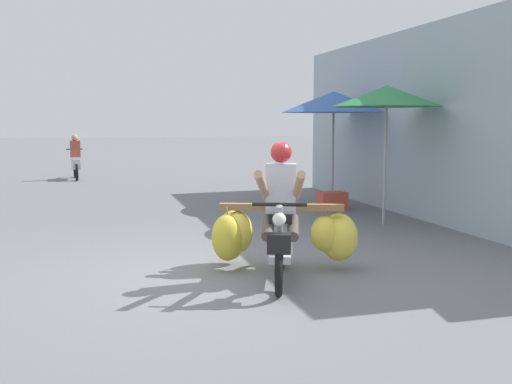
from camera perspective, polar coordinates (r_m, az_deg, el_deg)
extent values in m
plane|color=slate|center=(6.93, -4.49, -8.14)|extent=(120.00, 120.00, 0.00)
torus|color=black|center=(6.03, 2.29, -7.67)|extent=(0.26, 0.55, 0.56)
torus|color=black|center=(7.20, 2.52, -5.26)|extent=(0.26, 0.55, 0.56)
cube|color=silver|center=(6.51, 2.40, -6.22)|extent=(0.42, 0.61, 0.08)
cube|color=silver|center=(6.86, 2.48, -3.99)|extent=(0.48, 0.70, 0.36)
cube|color=black|center=(6.74, 2.48, -2.29)|extent=(0.45, 0.65, 0.10)
cylinder|color=gray|center=(6.01, 2.32, -4.39)|extent=(0.16, 0.29, 0.69)
cylinder|color=black|center=(5.92, 2.33, -1.24)|extent=(0.54, 0.23, 0.04)
sphere|color=silver|center=(5.86, 2.31, -2.71)|extent=(0.14, 0.14, 0.14)
cube|color=black|center=(5.86, 2.28, -5.08)|extent=(0.28, 0.23, 0.20)
cube|color=silver|center=(5.96, 2.31, -4.88)|extent=(0.19, 0.30, 0.04)
cube|color=olive|center=(6.96, 2.52, -1.49)|extent=(1.45, 0.60, 0.08)
cube|color=olive|center=(7.14, 2.55, -1.52)|extent=(1.30, 0.53, 0.06)
ellipsoid|color=yellow|center=(7.06, -1.80, -3.98)|extent=(0.42, 0.39, 0.52)
cylinder|color=#998459|center=(7.02, -1.81, -1.75)|extent=(0.02, 0.02, 0.10)
ellipsoid|color=gold|center=(6.99, -2.86, -4.51)|extent=(0.50, 0.49, 0.57)
cylinder|color=#998459|center=(6.93, -2.88, -1.95)|extent=(0.02, 0.02, 0.12)
ellipsoid|color=yellow|center=(7.04, 6.83, -4.08)|extent=(0.37, 0.34, 0.45)
cylinder|color=#998459|center=(7.00, 6.86, -1.98)|extent=(0.02, 0.02, 0.14)
ellipsoid|color=gold|center=(7.34, -2.39, -4.25)|extent=(0.42, 0.40, 0.63)
cylinder|color=#998459|center=(7.28, -2.40, -1.55)|extent=(0.02, 0.02, 0.13)
ellipsoid|color=yellow|center=(7.15, 8.16, -4.42)|extent=(0.62, 0.61, 0.59)
cylinder|color=#998459|center=(7.09, 8.20, -1.83)|extent=(0.02, 0.02, 0.13)
cube|color=#B2B7C6|center=(6.58, 2.47, 0.38)|extent=(0.39, 0.32, 0.56)
sphere|color=#B22626|center=(6.52, 2.49, 3.94)|extent=(0.24, 0.24, 0.24)
cylinder|color=tan|center=(6.23, 4.20, 0.60)|extent=(0.28, 0.72, 0.39)
cylinder|color=tan|center=(6.24, 0.62, 0.63)|extent=(0.37, 0.69, 0.39)
cylinder|color=#4C4238|center=(6.52, 3.66, -3.50)|extent=(0.27, 0.46, 0.27)
cylinder|color=#4C4238|center=(6.53, 1.20, -3.48)|extent=(0.27, 0.46, 0.27)
torus|color=black|center=(19.50, -17.41, 2.12)|extent=(0.11, 0.52, 0.52)
torus|color=black|center=(18.40, -17.25, 1.86)|extent=(0.11, 0.52, 0.52)
cube|color=silver|center=(18.83, -17.35, 2.70)|extent=(0.30, 0.91, 0.32)
cylinder|color=black|center=(19.40, -17.47, 4.05)|extent=(0.50, 0.07, 0.04)
cube|color=#994738|center=(18.78, -17.39, 4.06)|extent=(0.31, 0.22, 0.52)
sphere|color=tan|center=(18.79, -17.44, 5.13)|extent=(0.20, 0.20, 0.20)
cube|color=#9EADB7|center=(12.35, 20.98, 6.35)|extent=(3.18, 9.56, 3.53)
cylinder|color=#99999E|center=(10.30, 12.58, 2.76)|extent=(0.05, 0.05, 2.15)
cone|color=#2D8447|center=(10.28, 12.75, 9.21)|extent=(1.89, 1.89, 0.36)
cylinder|color=#99999E|center=(12.58, 7.58, 3.47)|extent=(0.05, 0.05, 2.09)
cone|color=#3860B2|center=(12.56, 7.67, 8.80)|extent=(2.23, 2.23, 0.45)
cube|color=#CC4C38|center=(12.00, 7.48, -0.85)|extent=(0.56, 0.40, 0.36)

